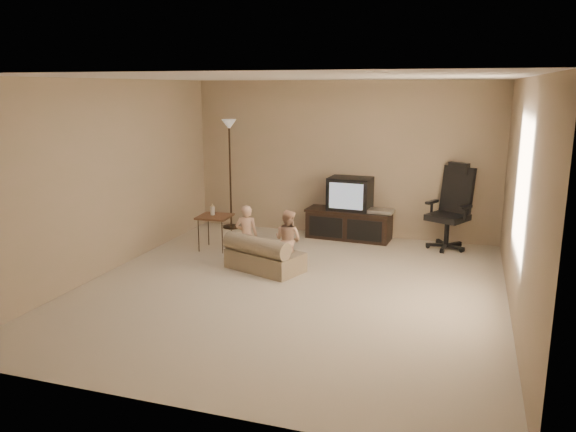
{
  "coord_description": "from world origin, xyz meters",
  "views": [
    {
      "loc": [
        1.97,
        -6.16,
        2.4
      ],
      "look_at": [
        -0.23,
        0.6,
        0.76
      ],
      "focal_mm": 35.0,
      "sensor_mm": 36.0,
      "label": 1
    }
  ],
  "objects_px": {
    "office_chair": "(450,218)",
    "floor_lamp": "(230,150)",
    "toddler_left": "(247,235)",
    "toddler_right": "(288,240)",
    "child_sofa": "(263,256)",
    "side_table": "(214,217)",
    "tv_stand": "(350,213)"
  },
  "relations": [
    {
      "from": "tv_stand",
      "to": "child_sofa",
      "type": "distance_m",
      "value": 2.11
    },
    {
      "from": "tv_stand",
      "to": "toddler_left",
      "type": "bearing_deg",
      "value": -116.92
    },
    {
      "from": "floor_lamp",
      "to": "child_sofa",
      "type": "distance_m",
      "value": 2.69
    },
    {
      "from": "office_chair",
      "to": "toddler_right",
      "type": "height_order",
      "value": "office_chair"
    },
    {
      "from": "tv_stand",
      "to": "side_table",
      "type": "xyz_separation_m",
      "value": [
        -1.8,
        -1.23,
        0.09
      ]
    },
    {
      "from": "child_sofa",
      "to": "toddler_right",
      "type": "distance_m",
      "value": 0.4
    },
    {
      "from": "child_sofa",
      "to": "floor_lamp",
      "type": "bearing_deg",
      "value": 143.53
    },
    {
      "from": "office_chair",
      "to": "toddler_left",
      "type": "bearing_deg",
      "value": -120.23
    },
    {
      "from": "tv_stand",
      "to": "side_table",
      "type": "relative_size",
      "value": 2.01
    },
    {
      "from": "office_chair",
      "to": "floor_lamp",
      "type": "relative_size",
      "value": 0.69
    },
    {
      "from": "tv_stand",
      "to": "floor_lamp",
      "type": "bearing_deg",
      "value": -177.84
    },
    {
      "from": "child_sofa",
      "to": "tv_stand",
      "type": "bearing_deg",
      "value": 88.71
    },
    {
      "from": "toddler_left",
      "to": "toddler_right",
      "type": "xyz_separation_m",
      "value": [
        0.6,
        -0.0,
        -0.01
      ]
    },
    {
      "from": "office_chair",
      "to": "floor_lamp",
      "type": "height_order",
      "value": "floor_lamp"
    },
    {
      "from": "office_chair",
      "to": "toddler_right",
      "type": "distance_m",
      "value": 2.65
    },
    {
      "from": "child_sofa",
      "to": "toddler_left",
      "type": "bearing_deg",
      "value": 169.49
    },
    {
      "from": "tv_stand",
      "to": "side_table",
      "type": "height_order",
      "value": "tv_stand"
    },
    {
      "from": "child_sofa",
      "to": "toddler_left",
      "type": "distance_m",
      "value": 0.41
    },
    {
      "from": "office_chair",
      "to": "toddler_left",
      "type": "height_order",
      "value": "office_chair"
    },
    {
      "from": "floor_lamp",
      "to": "toddler_right",
      "type": "relative_size",
      "value": 2.3
    },
    {
      "from": "toddler_right",
      "to": "floor_lamp",
      "type": "bearing_deg",
      "value": -31.56
    },
    {
      "from": "tv_stand",
      "to": "toddler_right",
      "type": "bearing_deg",
      "value": -100.77
    },
    {
      "from": "office_chair",
      "to": "toddler_left",
      "type": "xyz_separation_m",
      "value": [
        -2.61,
        -1.71,
        -0.04
      ]
    },
    {
      "from": "floor_lamp",
      "to": "toddler_right",
      "type": "distance_m",
      "value": 2.64
    },
    {
      "from": "office_chair",
      "to": "child_sofa",
      "type": "xyz_separation_m",
      "value": [
        -2.31,
        -1.89,
        -0.27
      ]
    },
    {
      "from": "office_chair",
      "to": "toddler_right",
      "type": "relative_size",
      "value": 1.59
    },
    {
      "from": "side_table",
      "to": "toddler_right",
      "type": "relative_size",
      "value": 0.87
    },
    {
      "from": "side_table",
      "to": "toddler_left",
      "type": "bearing_deg",
      "value": -36.79
    },
    {
      "from": "tv_stand",
      "to": "floor_lamp",
      "type": "relative_size",
      "value": 0.76
    },
    {
      "from": "floor_lamp",
      "to": "toddler_left",
      "type": "relative_size",
      "value": 2.23
    },
    {
      "from": "floor_lamp",
      "to": "toddler_left",
      "type": "height_order",
      "value": "floor_lamp"
    },
    {
      "from": "tv_stand",
      "to": "child_sofa",
      "type": "xyz_separation_m",
      "value": [
        -0.76,
        -1.96,
        -0.21
      ]
    }
  ]
}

